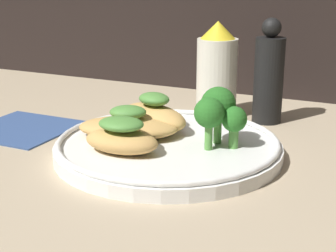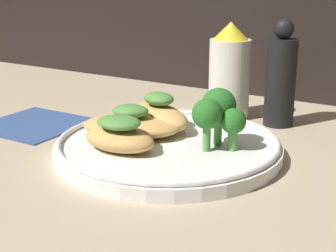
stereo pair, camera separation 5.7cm
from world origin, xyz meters
TOP-DOWN VIEW (x-y plane):
  - ground_plane at (0.00, 0.00)cm, footprint 180.00×180.00cm
  - plate at (0.00, 0.00)cm, footprint 25.36×25.36cm
  - grilled_meat_front at (-3.16, -4.75)cm, footprint 8.38×5.15cm
  - grilled_meat_middle at (-5.05, 0.23)cm, footprint 12.92×9.68cm
  - grilled_meat_back at (-3.86, 4.25)cm, footprint 11.16×8.36cm
  - broccoli_bunch at (5.31, 1.65)cm, footprint 5.45×5.66cm
  - sauce_bottle at (-0.78, 17.52)cm, footprint 5.64×5.64cm
  - pepper_grinder at (6.54, 17.52)cm, footprint 3.94×3.94cm
  - napkin at (-21.23, 0.51)cm, footprint 12.33×12.33cm

SIDE VIEW (x-z plane):
  - ground_plane at x=0.00cm, z-range -1.00..0.00cm
  - napkin at x=-21.23cm, z-range 0.00..0.40cm
  - plate at x=0.00cm, z-range -0.01..1.99cm
  - grilled_meat_middle at x=-5.05cm, z-range 0.88..4.61cm
  - grilled_meat_front at x=-3.16cm, z-range 1.13..4.95cm
  - grilled_meat_back at x=-3.86cm, z-range 0.93..5.37cm
  - broccoli_bunch at x=5.31cm, z-range 2.17..8.56cm
  - pepper_grinder at x=6.54cm, z-range -0.67..13.31cm
  - sauce_bottle at x=-0.78cm, z-range -0.29..12.96cm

